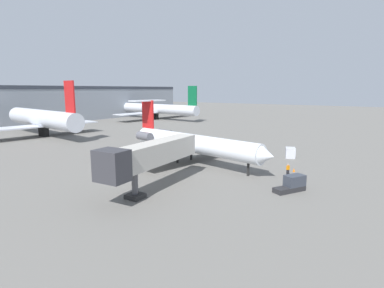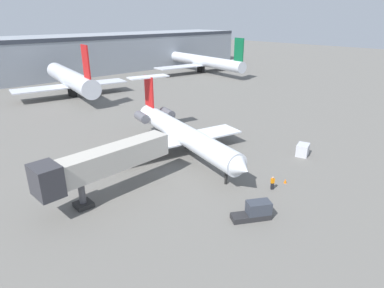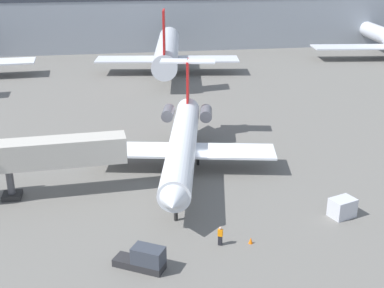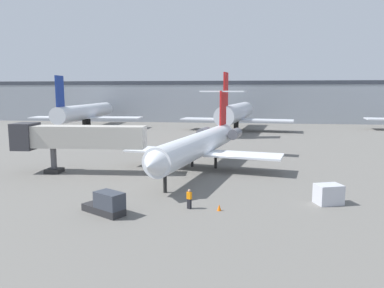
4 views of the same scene
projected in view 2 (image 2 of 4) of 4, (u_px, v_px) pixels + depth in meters
ground_plane at (201, 151)px, 50.31m from camera, size 400.00×400.00×0.10m
regional_jet at (180, 132)px, 48.35m from camera, size 20.64×29.47×9.95m
jet_bridge at (99, 164)px, 35.52m from camera, size 16.02×3.73×6.07m
ground_crew_marshaller at (272, 183)px, 38.81m from camera, size 0.47×0.42×1.69m
baggage_tug_lead at (255, 211)px, 33.19m from camera, size 4.16×3.24×1.90m
cargo_container_uld at (303, 150)px, 48.37m from camera, size 2.61×2.24×1.75m
traffic_cone_near at (285, 181)px, 40.50m from camera, size 0.36×0.36×0.55m
terminal_building at (21, 59)px, 104.52m from camera, size 177.85×23.07×13.09m
parked_airliner_west_mid at (71, 79)px, 82.53m from camera, size 28.44×33.45×13.79m
parked_airliner_centre at (201, 61)px, 118.74m from camera, size 36.72×43.28×13.08m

